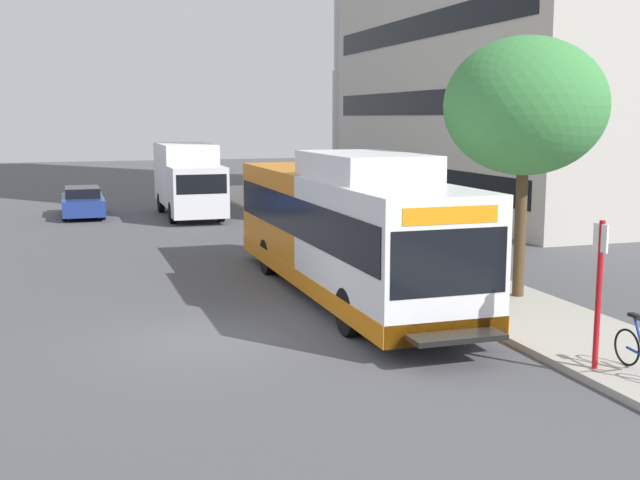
# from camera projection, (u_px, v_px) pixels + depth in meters

# --- Properties ---
(ground_plane) EXTENTS (120.00, 120.00, 0.00)m
(ground_plane) POSITION_uv_depth(u_px,v_px,m) (166.00, 269.00, 23.52)
(ground_plane) COLOR #4C4C51
(sidewalk_curb) EXTENTS (3.00, 56.00, 0.14)m
(sidewalk_curb) POSITION_uv_depth(u_px,v_px,m) (409.00, 265.00, 23.75)
(sidewalk_curb) COLOR #A8A399
(sidewalk_curb) RESTS_ON ground
(transit_bus) EXTENTS (2.58, 12.25, 3.65)m
(transit_bus) POSITION_uv_depth(u_px,v_px,m) (344.00, 229.00, 19.76)
(transit_bus) COLOR white
(transit_bus) RESTS_ON ground
(bus_stop_sign_pole) EXTENTS (0.10, 0.36, 2.60)m
(bus_stop_sign_pole) POSITION_uv_depth(u_px,v_px,m) (599.00, 283.00, 13.55)
(bus_stop_sign_pole) COLOR red
(bus_stop_sign_pole) RESTS_ON sidewalk_curb
(street_tree_near_stop) EXTENTS (3.84, 3.84, 6.21)m
(street_tree_near_stop) POSITION_uv_depth(u_px,v_px,m) (525.00, 107.00, 18.66)
(street_tree_near_stop) COLOR #4C3823
(street_tree_near_stop) RESTS_ON sidewalk_curb
(parked_car_far_lane) EXTENTS (1.80, 4.50, 1.33)m
(parked_car_far_lane) POSITION_uv_depth(u_px,v_px,m) (83.00, 202.00, 35.70)
(parked_car_far_lane) COLOR navy
(parked_car_far_lane) RESTS_ON ground
(box_truck_background) EXTENTS (2.32, 7.01, 3.25)m
(box_truck_background) POSITION_uv_depth(u_px,v_px,m) (188.00, 178.00, 35.62)
(box_truck_background) COLOR silver
(box_truck_background) RESTS_ON ground
(lattice_comm_tower) EXTENTS (1.10, 1.10, 31.90)m
(lattice_comm_tower) POSITION_uv_depth(u_px,v_px,m) (341.00, 18.00, 50.38)
(lattice_comm_tower) COLOR #B7B7BC
(lattice_comm_tower) RESTS_ON ground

